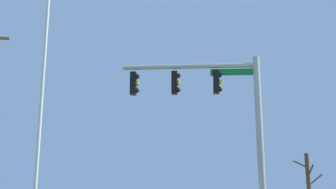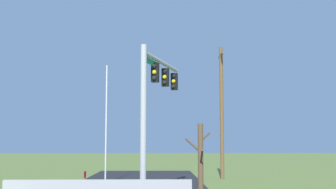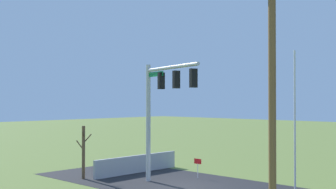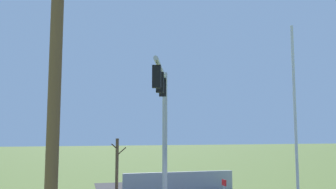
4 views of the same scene
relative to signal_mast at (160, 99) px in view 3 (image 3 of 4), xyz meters
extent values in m
plane|color=olive|center=(-1.14, -1.00, -4.95)|extent=(160.00, 160.00, 0.00)
cube|color=#B7B5AD|center=(2.51, -0.48, -4.95)|extent=(6.00, 6.00, 0.01)
cube|color=#A8A8AD|center=(4.26, -2.11, -4.36)|extent=(0.20, 7.22, 1.18)
cylinder|color=#B2B5BA|center=(1.51, -0.48, -1.42)|extent=(0.28, 0.28, 7.07)
cylinder|color=#B2B5BA|center=(-1.16, 0.37, 1.77)|extent=(5.39, 1.89, 0.20)
cube|color=#0F7238|center=(0.55, -0.18, 1.49)|extent=(1.72, 0.57, 0.28)
cube|color=black|center=(-0.09, 0.03, 1.07)|extent=(0.34, 0.42, 0.96)
sphere|color=black|center=(0.05, -0.02, 1.37)|extent=(0.22, 0.22, 0.22)
sphere|color=yellow|center=(0.05, -0.02, 1.07)|extent=(0.22, 0.22, 0.22)
sphere|color=black|center=(0.05, -0.02, 0.77)|extent=(0.22, 0.22, 0.22)
cube|color=black|center=(-1.74, 0.55, 1.07)|extent=(0.34, 0.42, 0.96)
sphere|color=black|center=(-1.60, 0.51, 1.37)|extent=(0.22, 0.22, 0.22)
sphere|color=yellow|center=(-1.60, 0.51, 1.07)|extent=(0.22, 0.22, 0.22)
sphere|color=black|center=(-1.60, 0.51, 0.77)|extent=(0.22, 0.22, 0.22)
cube|color=black|center=(-3.39, 1.08, 1.07)|extent=(0.34, 0.42, 0.96)
sphere|color=black|center=(-3.25, 1.04, 1.37)|extent=(0.22, 0.22, 0.22)
sphere|color=yellow|center=(-3.25, 1.04, 1.07)|extent=(0.22, 0.22, 0.22)
sphere|color=black|center=(-3.25, 1.04, 0.77)|extent=(0.22, 0.22, 0.22)
cylinder|color=silver|center=(-6.74, -3.15, -1.19)|extent=(0.10, 0.10, 7.52)
cylinder|color=brown|center=(-9.95, 4.67, -0.24)|extent=(0.26, 0.26, 9.43)
cylinder|color=brown|center=(4.99, 1.78, -3.30)|extent=(0.20, 0.20, 3.31)
cylinder|color=brown|center=(5.35, 1.78, -2.88)|extent=(0.78, 0.07, 0.57)
cylinder|color=brown|center=(4.75, 1.98, -2.14)|extent=(0.54, 0.47, 0.39)
cylinder|color=brown|center=(4.96, 1.50, -2.45)|extent=(0.12, 0.61, 0.55)
cylinder|color=silver|center=(-0.03, -3.32, -4.50)|extent=(0.04, 0.04, 0.90)
cube|color=red|center=(-0.03, -3.32, -3.89)|extent=(0.56, 0.02, 0.32)
camera|label=1|loc=(-5.86, -15.26, -3.10)|focal=43.16mm
camera|label=2|loc=(21.71, 0.26, -2.31)|focal=47.78mm
camera|label=3|loc=(-17.63, 17.94, -0.07)|focal=46.76mm
camera|label=4|loc=(-17.38, 4.16, -1.23)|focal=37.10mm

